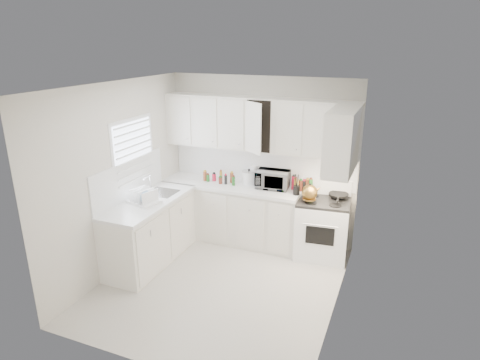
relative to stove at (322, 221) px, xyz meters
The scene contains 38 objects.
floor 1.76m from the stove, 130.33° to the right, with size 3.20×3.20×0.00m, color beige.
ceiling 2.63m from the stove, 130.33° to the right, with size 3.20×3.20×0.00m, color white.
wall_back 1.34m from the stove, 163.00° to the left, with size 3.00×3.00×0.00m, color silver.
wall_front 3.15m from the stove, 110.59° to the right, with size 3.00×3.00×0.00m, color silver.
wall_left 2.97m from the stove, 153.77° to the right, with size 3.20×3.20×0.00m, color silver.
wall_right 1.52m from the stove, 71.64° to the right, with size 3.20×3.20×0.00m, color silver.
window_blinds 2.89m from the stove, 160.22° to the right, with size 0.06×0.96×1.06m, color white, non-canonical shape.
lower_cabinets_back 1.47m from the stove, behind, with size 2.22×0.60×0.90m, color silver, non-canonical shape.
lower_cabinets_left 2.52m from the stove, 154.84° to the right, with size 0.60×1.60×0.90m, color silver, non-canonical shape.
countertop_back 1.51m from the stove, behind, with size 2.24×0.64×0.05m, color silver.
countertop_left 2.53m from the stove, 154.74° to the right, with size 0.64×1.62×0.05m, color silver.
backsplash_back 1.30m from the stove, 163.48° to the left, with size 2.98×0.02×0.55m, color white.
backsplash_left 2.86m from the stove, 157.38° to the right, with size 0.02×1.60×0.55m, color white.
upper_cabinets_back 1.43m from the stove, behind, with size 3.00×0.33×0.80m, color silver, non-canonical shape.
upper_cabinets_right 1.06m from the stove, 60.32° to the right, with size 0.33×0.90×0.80m, color silver, non-canonical shape.
sink 2.43m from the stove, 162.39° to the right, with size 0.42×0.38×0.30m, color gray, non-canonical shape.
stove is the anchor object (origin of this frame).
tea_kettle 0.55m from the stove, 138.37° to the right, with size 0.28×0.24×0.26m, color olive, non-canonical shape.
frying_pan 0.46m from the stove, 41.63° to the left, with size 0.29×0.49×0.04m, color black, non-canonical shape.
microwave 0.98m from the stove, behind, with size 0.49×0.27×0.33m, color gray.
rice_cooker 1.33m from the stove, behind, with size 0.24×0.24×0.24m, color white, non-canonical shape.
paper_towel 1.30m from the stove, 167.98° to the left, with size 0.12×0.12×0.27m, color white.
utensil_crock 0.67m from the stove, behind, with size 0.11×0.11×0.32m, color black, non-canonical shape.
dish_rack 2.61m from the stove, 152.97° to the right, with size 0.42×0.31×0.23m, color white, non-canonical shape.
spice_left_0 1.98m from the stove, behind, with size 0.06×0.06×0.13m, color brown.
spice_left_1 1.91m from the stove, behind, with size 0.06×0.06×0.13m, color #206221.
spice_left_2 1.84m from the stove, behind, with size 0.06×0.06×0.13m, color red.
spice_left_3 1.76m from the stove, behind, with size 0.06×0.06×0.13m, color gold.
spice_left_4 1.69m from the stove, behind, with size 0.06×0.06×0.13m, color #5D261A.
spice_left_5 1.62m from the stove, behind, with size 0.06×0.06×0.13m, color black.
spice_left_6 1.55m from the stove, behind, with size 0.06×0.06×0.13m, color brown.
spice_left_7 1.47m from the stove, behind, with size 0.06×0.06×0.13m, color #206221.
sauce_right_0 0.71m from the stove, 159.15° to the left, with size 0.06×0.06×0.19m, color red.
sauce_right_1 0.66m from the stove, 163.69° to the left, with size 0.06×0.06×0.19m, color gold.
sauce_right_2 0.64m from the stove, 153.96° to the left, with size 0.06×0.06×0.19m, color #5D261A.
sauce_right_3 0.59m from the stove, 158.73° to the left, with size 0.06×0.06×0.19m, color black.
sauce_right_4 0.58m from the stove, 145.72° to the left, with size 0.06×0.06×0.19m, color brown.
sauce_right_5 0.54m from the stove, 149.85° to the left, with size 0.06×0.06×0.19m, color #206221.
Camera 1 is at (2.05, -4.36, 3.09)m, focal length 31.04 mm.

